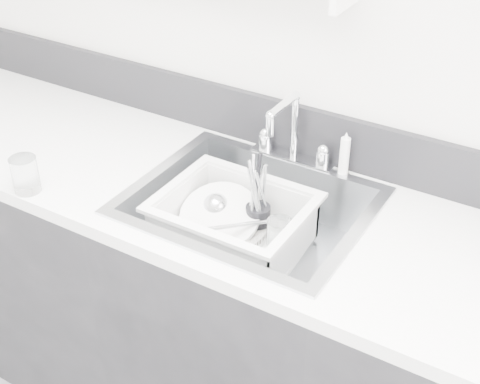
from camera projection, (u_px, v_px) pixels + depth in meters
The scene contains 12 objects.
counter_run at pixel (248, 325), 2.06m from camera, with size 3.20×0.62×0.92m.
backsplash at pixel (301, 131), 1.97m from camera, with size 3.20×0.02×0.16m, color black.
sink at pixel (249, 228), 1.85m from camera, with size 0.64×0.52×0.20m, color silver, non-canonical shape.
faucet at pixel (292, 144), 1.95m from camera, with size 0.26×0.18×0.23m.
side_sprayer at pixel (345, 154), 1.88m from camera, with size 0.03×0.03×0.14m, color white.
wash_tub at pixel (234, 224), 1.87m from camera, with size 0.41×0.33×0.16m, color white, non-canonical shape.
plate_stack at pixel (223, 225), 1.92m from camera, with size 0.28×0.27×0.11m.
utensil_cup at pixel (258, 217), 1.92m from camera, with size 0.07×0.07×0.24m.
ladle at pixel (228, 226), 1.90m from camera, with size 0.31×0.11×0.09m, color silver, non-canonical shape.
tumbler_in_tub at pixel (280, 236), 1.84m from camera, with size 0.07×0.07×0.10m, color white.
tumbler_counter at pixel (25, 175), 1.82m from camera, with size 0.07×0.07×0.10m, color white.
bowl_small at pixel (253, 267), 1.79m from camera, with size 0.11×0.11×0.04m, color white.
Camera 1 is at (0.75, -0.10, 1.94)m, focal length 50.00 mm.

